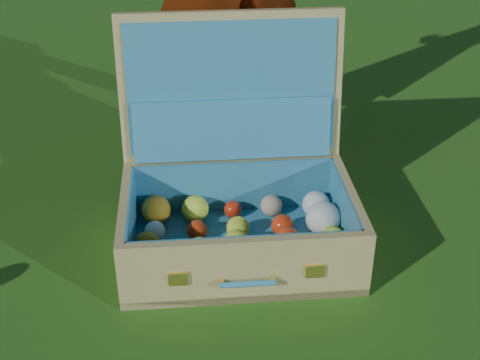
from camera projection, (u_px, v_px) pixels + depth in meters
name	position (u px, v px, depth m)	size (l,w,h in m)	color
ground	(171.00, 281.00, 1.84)	(60.00, 60.00, 0.00)	#215114
suitcase	(238.00, 186.00, 1.94)	(0.72, 0.62, 0.63)	tan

